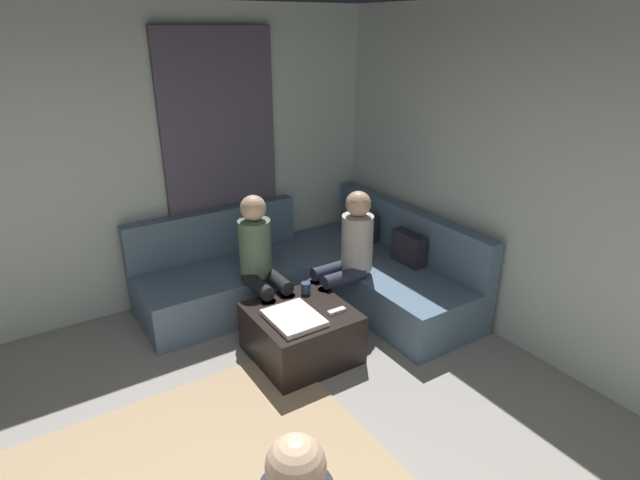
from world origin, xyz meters
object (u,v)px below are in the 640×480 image
object	(u,v)px
sectional_couch	(316,274)
ottoman	(301,333)
person_on_couch_back	(348,252)
coffee_mug	(306,288)
person_on_couch_side	(261,259)
game_remote	(337,311)

from	to	relation	value
sectional_couch	ottoman	size ratio (longest dim) A/B	3.36
ottoman	person_on_couch_back	size ratio (longest dim) A/B	0.63
coffee_mug	person_on_couch_back	world-z (taller)	person_on_couch_back
ottoman	coffee_mug	distance (m)	0.38
sectional_couch	person_on_couch_side	xyz separation A→B (m)	(0.15, -0.65, 0.38)
ottoman	coffee_mug	bearing A→B (deg)	140.71
coffee_mug	game_remote	world-z (taller)	coffee_mug
sectional_couch	game_remote	world-z (taller)	sectional_couch
sectional_couch	person_on_couch_back	bearing A→B (deg)	7.22
sectional_couch	person_on_couch_side	world-z (taller)	person_on_couch_side
person_on_couch_back	coffee_mug	bearing A→B (deg)	96.98
game_remote	sectional_couch	bearing A→B (deg)	157.10
sectional_couch	game_remote	size ratio (longest dim) A/B	17.00
person_on_couch_back	ottoman	bearing A→B (deg)	113.08
coffee_mug	person_on_couch_side	distance (m)	0.46
coffee_mug	person_on_couch_side	xyz separation A→B (m)	(-0.34, -0.24, 0.19)
coffee_mug	game_remote	xyz separation A→B (m)	(0.40, 0.04, -0.04)
ottoman	game_remote	size ratio (longest dim) A/B	5.07
ottoman	person_on_couch_side	distance (m)	0.72
person_on_couch_side	game_remote	bearing A→B (deg)	110.42
game_remote	person_on_couch_back	xyz separation A→B (m)	(-0.46, 0.43, 0.23)
coffee_mug	game_remote	bearing A→B (deg)	5.71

